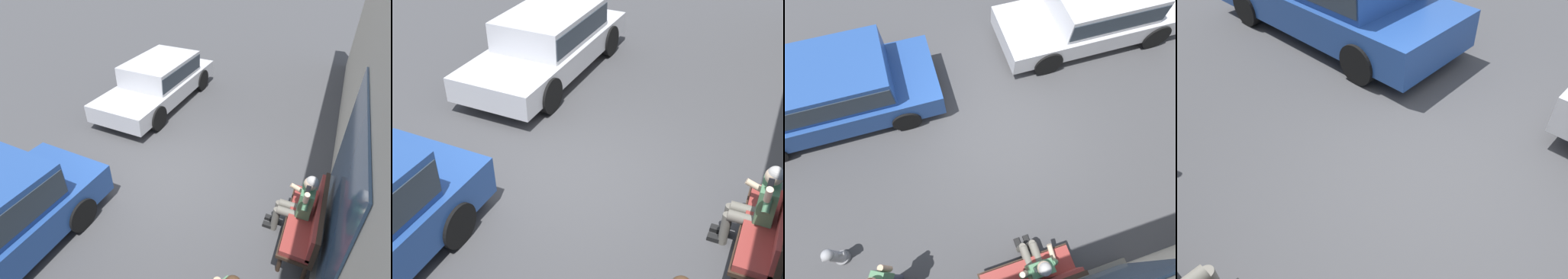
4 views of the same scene
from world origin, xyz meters
TOP-DOWN VIEW (x-y plane):
  - ground_plane at (0.00, 0.00)m, footprint 60.00×60.00m
  - building_facade at (0.00, 3.40)m, footprint 18.00×0.51m
  - bench at (0.60, 2.90)m, footprint 1.66×0.55m
  - person_on_phone at (0.44, 2.67)m, footprint 0.73×0.74m
  - parked_car_near at (-3.09, -2.13)m, footprint 4.65×1.92m

SIDE VIEW (x-z plane):
  - ground_plane at x=0.00m, z-range 0.00..0.00m
  - bench at x=0.60m, z-range 0.07..1.08m
  - person_on_phone at x=0.44m, z-range 0.04..1.37m
  - parked_car_near at x=-3.09m, z-range 0.08..1.44m
  - building_facade at x=0.00m, z-range -0.01..4.95m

